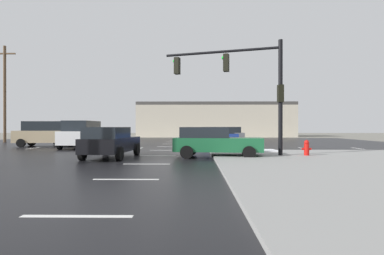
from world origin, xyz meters
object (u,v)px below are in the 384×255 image
(sedan_grey, at_px, (221,135))
(suv_white, at_px, (82,134))
(sedan_green, at_px, (215,141))
(utility_pole_far, at_px, (5,92))
(traffic_signal_mast, at_px, (246,79))
(suv_silver, at_px, (72,132))
(fire_hydrant, at_px, (307,148))
(sedan_blue, at_px, (212,136))
(sedan_black, at_px, (111,142))
(suv_tan, at_px, (47,133))

(sedan_grey, bearing_deg, suv_white, 27.59)
(sedan_green, height_order, utility_pole_far, utility_pole_far)
(traffic_signal_mast, xyz_separation_m, suv_white, (-11.17, 6.59, -3.11))
(suv_silver, xyz_separation_m, utility_pole_far, (-7.88, 2.29, 4.09))
(suv_white, relative_size, sedan_green, 1.04)
(fire_hydrant, xyz_separation_m, sedan_blue, (-4.43, 9.52, 0.32))
(sedan_black, height_order, utility_pole_far, utility_pole_far)
(sedan_black, relative_size, sedan_green, 0.99)
(suv_silver, height_order, sedan_green, suv_silver)
(suv_silver, relative_size, utility_pole_far, 0.50)
(sedan_black, xyz_separation_m, suv_tan, (-7.69, 9.49, 0.24))
(suv_white, bearing_deg, sedan_grey, -58.01)
(traffic_signal_mast, distance_m, sedan_grey, 13.77)
(traffic_signal_mast, height_order, sedan_green, traffic_signal_mast)
(sedan_black, bearing_deg, utility_pole_far, 47.59)
(suv_tan, distance_m, sedan_grey, 15.23)
(sedan_blue, xyz_separation_m, sedan_grey, (1.14, 4.48, 0.00))
(traffic_signal_mast, xyz_separation_m, sedan_blue, (-1.39, 8.87, -3.35))
(suv_silver, bearing_deg, sedan_black, 24.66)
(sedan_black, height_order, sedan_blue, same)
(suv_white, relative_size, utility_pole_far, 0.49)
(suv_tan, bearing_deg, utility_pole_far, -47.07)
(fire_hydrant, bearing_deg, sedan_grey, 103.23)
(suv_silver, bearing_deg, suv_white, 23.32)
(sedan_black, bearing_deg, suv_silver, 32.31)
(fire_hydrant, relative_size, suv_tan, 0.16)
(suv_tan, bearing_deg, suv_silver, -98.39)
(suv_tan, relative_size, utility_pole_far, 0.50)
(sedan_black, relative_size, utility_pole_far, 0.47)
(sedan_blue, height_order, sedan_grey, same)
(fire_hydrant, height_order, sedan_black, sedan_black)
(sedan_black, relative_size, sedan_grey, 1.00)
(suv_tan, xyz_separation_m, sedan_grey, (14.46, 4.78, -0.24))
(utility_pole_far, bearing_deg, sedan_grey, -5.42)
(sedan_green, bearing_deg, utility_pole_far, 148.02)
(suv_white, xyz_separation_m, suv_tan, (-3.54, 1.98, 0.00))
(suv_tan, bearing_deg, sedan_blue, 176.30)
(sedan_green, bearing_deg, sedan_blue, 94.06)
(traffic_signal_mast, xyz_separation_m, sedan_black, (-7.02, -0.92, -3.35))
(sedan_green, relative_size, sedan_blue, 1.01)
(traffic_signal_mast, xyz_separation_m, utility_pole_far, (-22.31, 15.45, 0.98))
(suv_white, height_order, suv_tan, same)
(fire_hydrant, distance_m, suv_tan, 20.01)
(sedan_green, bearing_deg, sedan_grey, 89.95)
(suv_white, xyz_separation_m, sedan_green, (9.48, -7.16, -0.24))
(traffic_signal_mast, bearing_deg, fire_hydrant, -174.77)
(suv_white, distance_m, sedan_grey, 12.84)
(suv_white, relative_size, sedan_blue, 1.05)
(sedan_grey, bearing_deg, suv_silver, -3.39)
(fire_hydrant, relative_size, sedan_black, 0.17)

